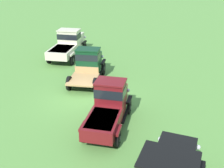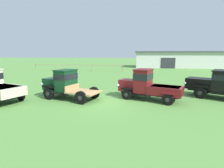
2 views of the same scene
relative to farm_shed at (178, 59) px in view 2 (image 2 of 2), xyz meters
name	(u,v)px [view 2 (image 2 of 2)]	position (x,y,z in m)	size (l,w,h in m)	color
ground_plane	(104,102)	(-12.62, -33.31, -1.98)	(240.00, 240.00, 0.00)	#5B9342
farm_shed	(178,59)	(0.00, 0.00, 0.00)	(21.14, 8.27, 3.92)	silver
paddock_fence	(78,66)	(-21.62, -12.23, -1.00)	(17.85, 0.36, 1.27)	#997F60
vintage_truck_second_in_line	(65,84)	(-15.72, -32.69, -0.85)	(4.85, 3.02, 2.20)	black
vintage_truck_midrow_center	(147,85)	(-9.57, -32.25, -0.90)	(4.85, 3.10, 2.25)	black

